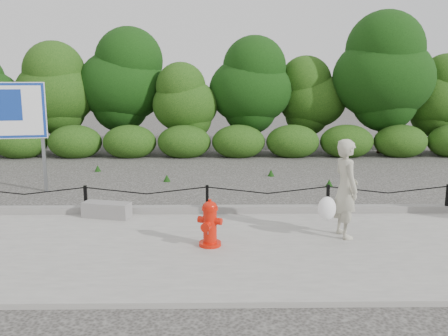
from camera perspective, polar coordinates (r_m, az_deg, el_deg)
name	(u,v)px	position (r m, az deg, el deg)	size (l,w,h in m)	color
ground	(207,217)	(9.91, -2.02, -5.91)	(90.00, 90.00, 0.00)	#2D2B28
sidewalk	(205,249)	(8.00, -2.31, -9.73)	(14.00, 4.00, 0.08)	gray
curb	(207,209)	(9.91, -2.02, -5.00)	(14.00, 0.22, 0.14)	slate
chain_barrier	(207,196)	(9.78, -2.04, -3.35)	(10.06, 0.06, 0.60)	black
treeline	(230,85)	(18.45, 0.67, 9.98)	(20.05, 3.96, 5.20)	black
fire_hydrant	(210,224)	(7.91, -1.73, -6.72)	(0.48, 0.48, 0.80)	red
pedestrian	(345,190)	(8.51, 14.30, -2.55)	(0.77, 0.70, 1.74)	#A6A38F
concrete_block	(107,210)	(9.85, -13.93, -4.91)	(0.96, 0.34, 0.31)	slate
advertising_sign	(9,116)	(12.78, -24.40, 5.75)	(1.71, 0.39, 2.75)	slate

